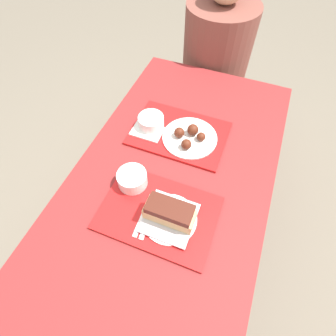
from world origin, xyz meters
TOP-DOWN VIEW (x-y plane):
  - ground_plane at (0.00, 0.00)m, footprint 12.00×12.00m
  - picnic_table at (0.00, 0.00)m, footprint 0.77×1.42m
  - picnic_bench_far at (0.00, 0.93)m, footprint 0.73×0.28m
  - tray_near at (0.01, -0.18)m, footprint 0.41×0.29m
  - tray_far at (-0.05, 0.21)m, footprint 0.41×0.29m
  - bowl_coleslaw_near at (-0.12, -0.10)m, footprint 0.11×0.11m
  - brisket_sandwich_plate at (0.06, -0.19)m, footprint 0.19×0.19m
  - plastic_fork_near at (-0.03, -0.21)m, footprint 0.03×0.17m
  - plastic_knife_near at (-0.01, -0.21)m, footprint 0.03×0.17m
  - condiment_packet at (0.00, -0.11)m, footprint 0.04×0.03m
  - bowl_coleslaw_far at (-0.18, 0.20)m, footprint 0.11×0.11m
  - wings_plate_far at (0.01, 0.19)m, footprint 0.24×0.24m
  - napkin_far at (-0.18, 0.16)m, footprint 0.13×0.09m
  - person_seated_across at (-0.07, 0.93)m, footprint 0.40×0.40m

SIDE VIEW (x-z plane):
  - ground_plane at x=0.00m, z-range 0.00..0.00m
  - picnic_bench_far at x=0.00m, z-range 0.16..0.64m
  - picnic_table at x=0.00m, z-range 0.26..0.99m
  - tray_near at x=0.01m, z-range 0.73..0.74m
  - tray_far at x=-0.05m, z-range 0.73..0.74m
  - plastic_fork_near at x=-0.03m, z-range 0.74..0.75m
  - plastic_knife_near at x=-0.01m, z-range 0.74..0.75m
  - condiment_packet at x=0.00m, z-range 0.74..0.75m
  - napkin_far at x=-0.18m, z-range 0.74..0.75m
  - person_seated_across at x=-0.07m, z-range 0.41..1.09m
  - wings_plate_far at x=0.01m, z-range 0.73..0.79m
  - bowl_coleslaw_near at x=-0.12m, z-range 0.75..0.80m
  - bowl_coleslaw_far at x=-0.18m, z-range 0.75..0.80m
  - brisket_sandwich_plate at x=0.06m, z-range 0.73..0.83m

